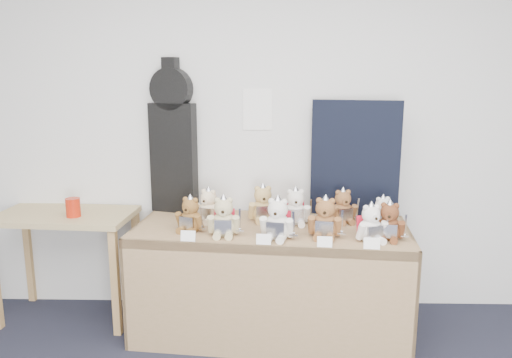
{
  "coord_description": "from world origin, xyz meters",
  "views": [
    {
      "loc": [
        0.05,
        -1.15,
        1.77
      ],
      "look_at": [
        -0.03,
        1.95,
        1.11
      ],
      "focal_mm": 35.0,
      "sensor_mm": 36.0,
      "label": 1
    }
  ],
  "objects_px": {
    "display_table": "(270,254)",
    "teddy_front_far_right": "(371,225)",
    "side_table": "(66,230)",
    "teddy_back_right": "(343,207)",
    "teddy_front_centre": "(277,221)",
    "teddy_back_end": "(383,213)",
    "teddy_front_left": "(224,218)",
    "teddy_back_centre_right": "(295,208)",
    "guitar_case": "(173,138)",
    "red_cup": "(73,207)",
    "teddy_front_end": "(389,223)",
    "teddy_back_left": "(208,207)",
    "teddy_back_centre_left": "(263,205)",
    "teddy_front_right": "(325,219)",
    "teddy_front_far_left": "(190,216)"
  },
  "relations": [
    {
      "from": "display_table",
      "to": "guitar_case",
      "type": "distance_m",
      "value": 1.1
    },
    {
      "from": "side_table",
      "to": "guitar_case",
      "type": "bearing_deg",
      "value": 18.55
    },
    {
      "from": "teddy_front_right",
      "to": "teddy_back_right",
      "type": "xyz_separation_m",
      "value": [
        0.16,
        0.33,
        -0.01
      ]
    },
    {
      "from": "teddy_back_left",
      "to": "teddy_front_end",
      "type": "bearing_deg",
      "value": 7.13
    },
    {
      "from": "teddy_front_left",
      "to": "teddy_front_end",
      "type": "xyz_separation_m",
      "value": [
        1.02,
        -0.05,
        -0.01
      ]
    },
    {
      "from": "side_table",
      "to": "teddy_front_centre",
      "type": "relative_size",
      "value": 3.36
    },
    {
      "from": "teddy_front_centre",
      "to": "teddy_front_right",
      "type": "height_order",
      "value": "teddy_front_centre"
    },
    {
      "from": "teddy_front_centre",
      "to": "teddy_back_centre_left",
      "type": "height_order",
      "value": "teddy_front_centre"
    },
    {
      "from": "teddy_front_left",
      "to": "teddy_back_centre_right",
      "type": "xyz_separation_m",
      "value": [
        0.46,
        0.26,
        -0.0
      ]
    },
    {
      "from": "display_table",
      "to": "teddy_front_end",
      "type": "relative_size",
      "value": 7.07
    },
    {
      "from": "red_cup",
      "to": "teddy_back_centre_left",
      "type": "distance_m",
      "value": 1.31
    },
    {
      "from": "side_table",
      "to": "teddy_back_right",
      "type": "distance_m",
      "value": 1.97
    },
    {
      "from": "teddy_front_left",
      "to": "teddy_front_right",
      "type": "xyz_separation_m",
      "value": [
        0.63,
        -0.02,
        0.0
      ]
    },
    {
      "from": "display_table",
      "to": "teddy_front_far_right",
      "type": "xyz_separation_m",
      "value": [
        0.62,
        -0.2,
        0.27
      ]
    },
    {
      "from": "teddy_back_left",
      "to": "teddy_back_centre_left",
      "type": "relative_size",
      "value": 0.92
    },
    {
      "from": "teddy_front_end",
      "to": "teddy_front_right",
      "type": "bearing_deg",
      "value": -169.78
    },
    {
      "from": "teddy_front_centre",
      "to": "red_cup",
      "type": "bearing_deg",
      "value": 179.82
    },
    {
      "from": "side_table",
      "to": "red_cup",
      "type": "distance_m",
      "value": 0.23
    },
    {
      "from": "teddy_front_centre",
      "to": "side_table",
      "type": "bearing_deg",
      "value": 177.59
    },
    {
      "from": "display_table",
      "to": "teddy_front_right",
      "type": "distance_m",
      "value": 0.46
    },
    {
      "from": "teddy_front_end",
      "to": "teddy_back_centre_left",
      "type": "xyz_separation_m",
      "value": [
        -0.78,
        0.38,
        0.01
      ]
    },
    {
      "from": "red_cup",
      "to": "teddy_front_right",
      "type": "height_order",
      "value": "teddy_front_right"
    },
    {
      "from": "teddy_front_right",
      "to": "teddy_front_far_right",
      "type": "bearing_deg",
      "value": -3.11
    },
    {
      "from": "teddy_front_centre",
      "to": "teddy_back_right",
      "type": "height_order",
      "value": "teddy_front_centre"
    },
    {
      "from": "teddy_front_centre",
      "to": "teddy_front_end",
      "type": "bearing_deg",
      "value": 13.49
    },
    {
      "from": "teddy_front_centre",
      "to": "teddy_back_end",
      "type": "relative_size",
      "value": 1.24
    },
    {
      "from": "side_table",
      "to": "teddy_front_centre",
      "type": "height_order",
      "value": "teddy_front_centre"
    },
    {
      "from": "teddy_front_right",
      "to": "teddy_back_centre_right",
      "type": "height_order",
      "value": "teddy_front_right"
    },
    {
      "from": "teddy_front_left",
      "to": "teddy_back_left",
      "type": "relative_size",
      "value": 1.08
    },
    {
      "from": "teddy_front_end",
      "to": "teddy_front_far_right",
      "type": "bearing_deg",
      "value": -149.65
    },
    {
      "from": "teddy_front_left",
      "to": "teddy_front_right",
      "type": "height_order",
      "value": "teddy_front_right"
    },
    {
      "from": "red_cup",
      "to": "teddy_front_centre",
      "type": "relative_size",
      "value": 0.45
    },
    {
      "from": "teddy_front_end",
      "to": "teddy_back_left",
      "type": "distance_m",
      "value": 1.21
    },
    {
      "from": "teddy_front_far_right",
      "to": "teddy_back_centre_left",
      "type": "distance_m",
      "value": 0.78
    },
    {
      "from": "display_table",
      "to": "teddy_front_left",
      "type": "xyz_separation_m",
      "value": [
        -0.29,
        -0.11,
        0.27
      ]
    },
    {
      "from": "teddy_front_left",
      "to": "teddy_back_end",
      "type": "height_order",
      "value": "teddy_front_left"
    },
    {
      "from": "side_table",
      "to": "teddy_front_far_left",
      "type": "height_order",
      "value": "teddy_front_far_left"
    },
    {
      "from": "teddy_front_end",
      "to": "teddy_back_end",
      "type": "relative_size",
      "value": 1.13
    },
    {
      "from": "display_table",
      "to": "teddy_front_centre",
      "type": "distance_m",
      "value": 0.33
    },
    {
      "from": "teddy_front_far_left",
      "to": "teddy_front_end",
      "type": "relative_size",
      "value": 0.97
    },
    {
      "from": "guitar_case",
      "to": "teddy_back_left",
      "type": "xyz_separation_m",
      "value": [
        0.28,
        -0.26,
        -0.44
      ]
    },
    {
      "from": "side_table",
      "to": "teddy_front_far_right",
      "type": "bearing_deg",
      "value": -8.16
    },
    {
      "from": "side_table",
      "to": "teddy_back_centre_right",
      "type": "bearing_deg",
      "value": 0.38
    },
    {
      "from": "teddy_back_right",
      "to": "teddy_front_centre",
      "type": "bearing_deg",
      "value": -154.66
    },
    {
      "from": "guitar_case",
      "to": "teddy_front_end",
      "type": "bearing_deg",
      "value": -7.32
    },
    {
      "from": "side_table",
      "to": "display_table",
      "type": "bearing_deg",
      "value": -5.75
    },
    {
      "from": "teddy_front_right",
      "to": "teddy_back_centre_left",
      "type": "relative_size",
      "value": 1.02
    },
    {
      "from": "side_table",
      "to": "teddy_back_centre_left",
      "type": "height_order",
      "value": "teddy_back_centre_left"
    },
    {
      "from": "teddy_front_far_right",
      "to": "teddy_back_centre_right",
      "type": "xyz_separation_m",
      "value": [
        -0.44,
        0.35,
        0.01
      ]
    },
    {
      "from": "teddy_back_left",
      "to": "teddy_back_centre_left",
      "type": "bearing_deg",
      "value": 28.29
    }
  ]
}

